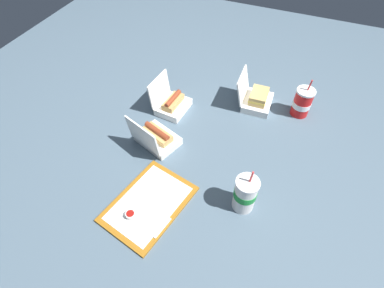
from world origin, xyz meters
name	(u,v)px	position (x,y,z in m)	size (l,w,h in m)	color
ground_plane	(203,149)	(0.00, 0.00, 0.00)	(3.20, 3.20, 0.00)	#4C6070
food_tray	(149,204)	(-0.37, 0.10, 0.01)	(0.42, 0.33, 0.01)	#A56619
ketchup_cup	(131,215)	(-0.45, 0.14, 0.03)	(0.04, 0.04, 0.02)	white
napkin_stack	(154,222)	(-0.44, 0.04, 0.02)	(0.10, 0.10, 0.00)	white
plastic_fork	(126,205)	(-0.42, 0.18, 0.02)	(0.11, 0.01, 0.01)	white
clamshell_hotdog_corner	(172,103)	(0.20, 0.26, 0.04)	(0.19, 0.18, 0.18)	white
clamshell_sandwich_back	(256,99)	(0.41, -0.15, 0.04)	(0.19, 0.19, 0.18)	white
clamshell_hotdog_center	(156,138)	(-0.05, 0.23, 0.04)	(0.23, 0.24, 0.19)	white
soda_cup_front	(302,102)	(0.43, -0.39, 0.08)	(0.10, 0.10, 0.22)	red
soda_cup_left	(245,194)	(-0.23, -0.26, 0.09)	(0.10, 0.10, 0.23)	white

